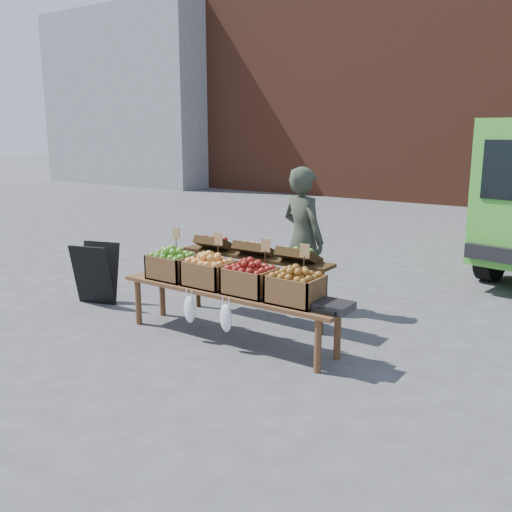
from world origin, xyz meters
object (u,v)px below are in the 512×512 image
Objects in this scene: weighing_scale at (334,306)px; crate_red_apples at (250,281)px; display_bench at (230,315)px; back_table at (255,278)px; crate_green_apples at (295,289)px; crate_golden_apples at (172,267)px; chalkboard_sign at (96,273)px; vendor at (303,239)px; crate_russet_pears at (209,273)px.

crate_red_apples is at bearing 180.00° from weighing_scale.
display_bench is 0.51m from crate_red_apples.
crate_green_apples is at bearing -35.94° from back_table.
crate_red_apples reaches higher than weighing_scale.
crate_red_apples is at bearing 0.00° from crate_golden_apples.
crate_red_apples reaches higher than chalkboard_sign.
chalkboard_sign is at bearing 178.45° from crate_red_apples.
chalkboard_sign is 1.47m from crate_golden_apples.
display_bench is at bearing -76.86° from back_table.
back_table is at bearing 103.14° from display_bench.
chalkboard_sign is 1.63× the size of crate_green_apples.
vendor reaches higher than chalkboard_sign.
vendor is 1.55m from display_bench.
chalkboard_sign is at bearing -162.74° from back_table.
vendor is 1.48m from crate_russet_pears.
crate_russet_pears is (-0.11, -0.72, 0.19)m from back_table.
crate_golden_apples is (-0.90, -1.42, -0.20)m from vendor.
back_table is 4.20× the size of crate_green_apples.
vendor is 3.62× the size of crate_golden_apples.
vendor is 5.33× the size of weighing_scale.
display_bench is (2.26, -0.07, -0.12)m from chalkboard_sign.
back_table is (2.10, 0.65, 0.11)m from chalkboard_sign.
crate_green_apples is at bearing 135.23° from vendor.
display_bench is 5.40× the size of crate_russet_pears.
back_table is 0.78m from display_bench.
chalkboard_sign is (-2.34, -1.35, -0.50)m from vendor.
display_bench is at bearing -18.68° from chalkboard_sign.
crate_green_apples is (3.09, -0.07, 0.30)m from chalkboard_sign.
display_bench is at bearing 180.00° from crate_green_apples.
crate_golden_apples is (1.44, -0.07, 0.30)m from chalkboard_sign.
crate_russet_pears is at bearing -98.45° from back_table.
weighing_scale is at bearing 0.00° from crate_red_apples.
crate_golden_apples is 2.08m from weighing_scale.
back_table is at bearing 153.08° from weighing_scale.
crate_golden_apples is 1.47× the size of weighing_scale.
vendor is at bearing 13.11° from chalkboard_sign.
vendor is 3.62× the size of crate_russet_pears.
crate_green_apples is 1.47× the size of weighing_scale.
crate_red_apples is at bearing 180.00° from crate_green_apples.
vendor is at bearing 76.25° from crate_russet_pears.
weighing_scale is (3.51, -0.07, 0.20)m from chalkboard_sign.
back_table reaches higher than crate_golden_apples.
chalkboard_sign reaches higher than display_bench.
crate_golden_apples is 1.00× the size of crate_russet_pears.
weighing_scale is at bearing 0.00° from crate_golden_apples.
crate_russet_pears and crate_red_apples have the same top height.
crate_russet_pears is 1.47× the size of weighing_scale.
display_bench is at bearing 104.40° from vendor.
vendor is 1.87m from weighing_scale.
display_bench is 1.29m from weighing_scale.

